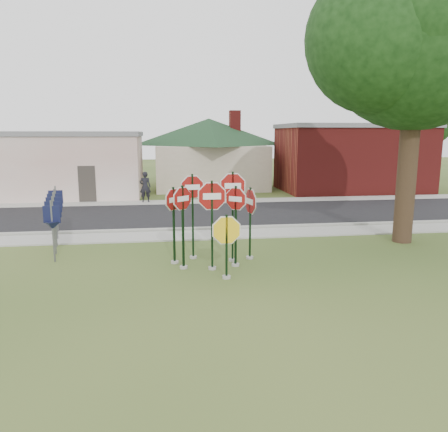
{
  "coord_description": "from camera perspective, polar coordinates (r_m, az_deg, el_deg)",
  "views": [
    {
      "loc": [
        -1.44,
        -11.65,
        4.06
      ],
      "look_at": [
        0.43,
        2.0,
        1.46
      ],
      "focal_mm": 35.0,
      "sensor_mm": 36.0,
      "label": 1
    }
  ],
  "objects": [
    {
      "name": "sidewalk_near",
      "position": [
        17.67,
        -2.92,
        -2.5
      ],
      "size": [
        60.0,
        1.6,
        0.06
      ],
      "primitive_type": "cube",
      "color": "#989990",
      "rests_on": "ground"
    },
    {
      "name": "stop_sign_yellow",
      "position": [
        12.25,
        0.33,
        -3.09
      ],
      "size": [
        1.12,
        0.24,
        1.97
      ],
      "color": "gray",
      "rests_on": "ground"
    },
    {
      "name": "sidewalk_far",
      "position": [
        26.3,
        -4.57,
        1.85
      ],
      "size": [
        60.0,
        1.6,
        0.06
      ],
      "primitive_type": "cube",
      "color": "#989990",
      "rests_on": "ground"
    },
    {
      "name": "stop_sign_back_left",
      "position": [
        14.15,
        -4.13,
        1.58
      ],
      "size": [
        1.04,
        0.24,
        2.9
      ],
      "color": "gray",
      "rests_on": "ground"
    },
    {
      "name": "bg_tree_right",
      "position": [
        44.37,
        24.64,
        11.71
      ],
      "size": [
        5.6,
        5.6,
        8.4
      ],
      "color": "black",
      "rests_on": "ground"
    },
    {
      "name": "road",
      "position": [
        22.07,
        -3.92,
        0.12
      ],
      "size": [
        60.0,
        7.0,
        0.04
      ],
      "primitive_type": "cube",
      "color": "black",
      "rests_on": "ground"
    },
    {
      "name": "stop_sign_back_right",
      "position": [
        13.79,
        1.15,
        1.79
      ],
      "size": [
        1.11,
        0.24,
        3.01
      ],
      "color": "gray",
      "rests_on": "ground"
    },
    {
      "name": "stop_sign_center",
      "position": [
        12.94,
        -1.58,
        0.66
      ],
      "size": [
        1.17,
        0.24,
        2.83
      ],
      "color": "gray",
      "rests_on": "ground"
    },
    {
      "name": "building_brick",
      "position": [
        33.05,
        16.35,
        7.4
      ],
      "size": [
        10.2,
        6.2,
        4.75
      ],
      "color": "maroon",
      "rests_on": "ground"
    },
    {
      "name": "oak_tree",
      "position": [
        17.92,
        23.97,
        20.91
      ],
      "size": [
        10.33,
        9.73,
        10.88
      ],
      "color": "black",
      "rests_on": "ground"
    },
    {
      "name": "building_stucco",
      "position": [
        30.65,
        -22.2,
        6.34
      ],
      "size": [
        12.2,
        6.2,
        4.2
      ],
      "color": "silver",
      "rests_on": "ground"
    },
    {
      "name": "route_sign_row",
      "position": [
        16.87,
        -21.26,
        0.28
      ],
      "size": [
        1.43,
        4.63,
        2.0
      ],
      "color": "#59595E",
      "rests_on": "ground"
    },
    {
      "name": "stop_sign_right",
      "position": [
        13.32,
        1.54,
        0.03
      ],
      "size": [
        0.76,
        0.63,
        2.6
      ],
      "color": "gray",
      "rests_on": "ground"
    },
    {
      "name": "stop_sign_far_right",
      "position": [
        14.15,
        3.44,
        0.42
      ],
      "size": [
        0.26,
        1.11,
        2.48
      ],
      "color": "gray",
      "rests_on": "ground"
    },
    {
      "name": "stop_sign_far_left",
      "position": [
        13.7,
        -6.59,
        0.05
      ],
      "size": [
        0.65,
        0.74,
        2.54
      ],
      "color": "gray",
      "rests_on": "ground"
    },
    {
      "name": "building_house",
      "position": [
        33.83,
        -1.98,
        9.99
      ],
      "size": [
        11.6,
        11.6,
        6.2
      ],
      "color": "#C2B19A",
      "rests_on": "ground"
    },
    {
      "name": "curb",
      "position": [
        18.64,
        -3.19,
        -1.68
      ],
      "size": [
        60.0,
        0.2,
        0.14
      ],
      "primitive_type": "cube",
      "color": "#989990",
      "rests_on": "ground"
    },
    {
      "name": "pedestrian",
      "position": [
        26.31,
        -10.26,
        3.78
      ],
      "size": [
        0.67,
        0.45,
        1.81
      ],
      "primitive_type": "imported",
      "rotation": [
        0.0,
        0.0,
        3.16
      ],
      "color": "black",
      "rests_on": "sidewalk_far"
    },
    {
      "name": "stop_sign_left",
      "position": [
        13.12,
        -5.41,
        -0.05
      ],
      "size": [
        0.75,
        0.64,
        2.65
      ],
      "color": "gray",
      "rests_on": "ground"
    },
    {
      "name": "ground",
      "position": [
        12.42,
        -0.72,
        -8.38
      ],
      "size": [
        120.0,
        120.0,
        0.0
      ],
      "primitive_type": "plane",
      "color": "#314A1B",
      "rests_on": "ground"
    }
  ]
}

